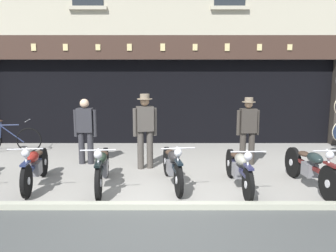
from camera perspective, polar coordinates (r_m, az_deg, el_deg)
name	(u,v)px	position (r m, az deg, el deg)	size (l,w,h in m)	color
ground	(155,242)	(5.01, -2.23, -18.51)	(23.34, 22.00, 0.18)	gray
shop_facade	(162,86)	(12.44, -0.98, 6.63)	(11.64, 4.42, 6.40)	black
motorcycle_left	(34,166)	(7.38, -21.26, -6.15)	(0.62, 1.93, 0.90)	black
motorcycle_center_left	(101,167)	(6.92, -10.98, -6.63)	(0.62, 2.02, 0.92)	black
motorcycle_center	(171,165)	(6.95, 0.55, -6.43)	(0.62, 1.96, 0.91)	black
motorcycle_center_right	(238,168)	(6.91, 11.40, -6.76)	(0.62, 2.03, 0.90)	black
motorcycle_right	(309,167)	(7.31, 22.20, -6.28)	(0.62, 2.08, 0.92)	black
salesman_left	(84,128)	(8.66, -13.66, -0.37)	(0.56, 0.25, 1.61)	#2D2D33
shopkeeper_center	(144,127)	(8.02, -4.01, -0.23)	(0.55, 0.35, 1.75)	#47423D
salesman_right	(247,128)	(8.58, 12.82, -0.32)	(0.56, 0.33, 1.64)	#38332D
advert_board_near	(63,94)	(11.32, -16.94, 5.00)	(0.66, 0.03, 1.06)	silver
leaning_bicycle	(7,139)	(10.71, -25.01, -1.97)	(1.78, 0.50, 0.94)	black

